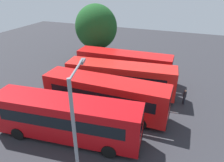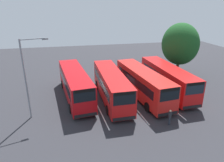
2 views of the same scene
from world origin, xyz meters
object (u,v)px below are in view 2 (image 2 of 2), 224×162
(bus_far_left, at_px, (75,83))
(pedestrian, at_px, (170,116))
(bus_far_right, at_px, (167,78))
(street_lamp, at_px, (27,74))
(bus_center_left, at_px, (111,85))
(bus_center_right, at_px, (143,83))
(depot_tree, at_px, (180,44))

(bus_far_left, xyz_separation_m, pedestrian, (8.20, 8.43, -0.95))
(bus_far_left, height_order, pedestrian, bus_far_left)
(bus_far_right, distance_m, street_lamp, 16.90)
(street_lamp, bearing_deg, bus_far_right, -5.25)
(pedestrian, bearing_deg, bus_far_right, -61.59)
(bus_center_left, relative_size, street_lamp, 1.43)
(bus_center_right, relative_size, bus_far_right, 1.01)
(bus_center_right, height_order, street_lamp, street_lamp)
(bus_center_right, distance_m, street_lamp, 13.17)
(bus_far_right, xyz_separation_m, street_lamp, (3.03, -16.40, 2.74))
(bus_center_left, relative_size, bus_far_right, 0.99)
(pedestrian, relative_size, depot_tree, 0.19)
(bus_far_left, distance_m, pedestrian, 11.80)
(bus_center_right, relative_size, pedestrian, 7.32)
(bus_center_right, distance_m, bus_far_right, 3.79)
(bus_far_left, xyz_separation_m, bus_far_right, (0.71, 11.85, 0.00))
(street_lamp, relative_size, depot_tree, 0.97)
(street_lamp, distance_m, depot_tree, 23.11)
(depot_tree, bearing_deg, bus_far_right, -39.38)
(bus_center_left, distance_m, depot_tree, 14.53)
(bus_center_right, height_order, pedestrian, bus_center_right)
(depot_tree, bearing_deg, bus_far_left, -72.61)
(bus_far_left, height_order, depot_tree, depot_tree)
(bus_far_left, relative_size, bus_center_right, 1.00)
(bus_center_right, bearing_deg, bus_far_left, -106.82)
(pedestrian, distance_m, depot_tree, 16.34)
(bus_center_left, xyz_separation_m, depot_tree, (-6.66, 12.52, 3.19))
(pedestrian, bearing_deg, street_lamp, 33.97)
(bus_center_left, height_order, pedestrian, bus_center_left)
(bus_far_left, distance_m, bus_center_right, 8.29)
(bus_far_right, bearing_deg, bus_center_left, -86.53)
(bus_center_left, bearing_deg, street_lamp, -75.04)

